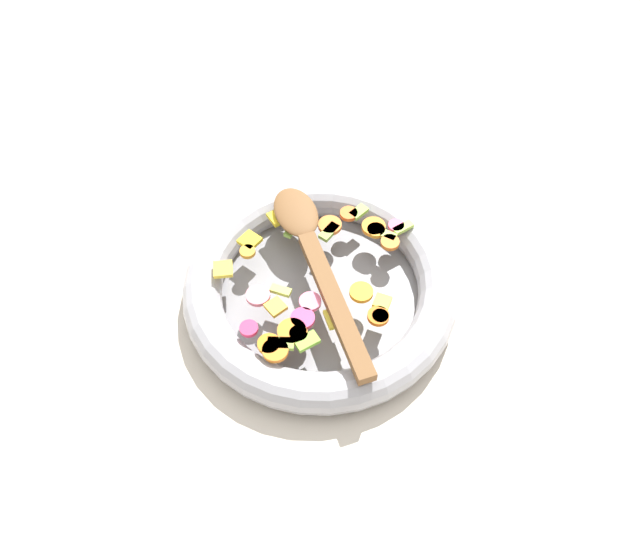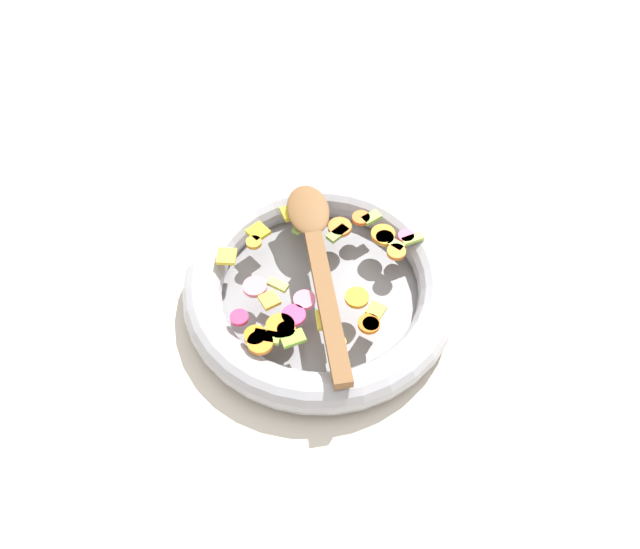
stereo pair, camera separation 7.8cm
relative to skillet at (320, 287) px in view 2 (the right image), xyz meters
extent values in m
plane|color=beige|center=(0.00, 0.00, -0.02)|extent=(4.00, 4.00, 0.00)
cylinder|color=slate|center=(0.00, 0.00, -0.02)|extent=(0.30, 0.30, 0.01)
torus|color=#9E9EA5|center=(0.00, 0.00, 0.00)|extent=(0.35, 0.35, 0.05)
cylinder|color=orange|center=(0.00, 0.06, 0.03)|extent=(0.04, 0.04, 0.01)
cylinder|color=orange|center=(0.06, 0.08, 0.03)|extent=(0.03, 0.03, 0.01)
cylinder|color=orange|center=(-0.11, -0.02, 0.03)|extent=(0.03, 0.03, 0.01)
cylinder|color=orange|center=(-0.08, -0.03, 0.03)|extent=(0.04, 0.04, 0.01)
cylinder|color=orange|center=(0.12, 0.00, 0.03)|extent=(0.04, 0.04, 0.01)
cylinder|color=orange|center=(0.02, -0.10, 0.03)|extent=(0.02, 0.02, 0.01)
cylinder|color=#DA6012|center=(0.02, 0.09, 0.03)|extent=(0.03, 0.03, 0.01)
cylinder|color=orange|center=(-0.10, 0.02, 0.03)|extent=(0.04, 0.04, 0.01)
cylinder|color=orange|center=(-0.10, 0.03, 0.03)|extent=(0.03, 0.03, 0.01)
cylinder|color=orange|center=(0.12, 0.01, 0.03)|extent=(0.04, 0.04, 0.01)
cylinder|color=orange|center=(0.09, 0.01, 0.03)|extent=(0.04, 0.04, 0.01)
cylinder|color=orange|center=(-0.09, 0.05, 0.03)|extent=(0.03, 0.03, 0.01)
cylinder|color=orange|center=(0.09, 0.02, 0.03)|extent=(0.03, 0.03, 0.01)
cube|color=#80BE38|center=(0.09, 0.04, 0.03)|extent=(0.03, 0.03, 0.01)
cube|color=#B5D759|center=(-0.10, 0.05, 0.03)|extent=(0.01, 0.02, 0.01)
cube|color=#88AC47|center=(-0.06, -0.02, 0.03)|extent=(0.03, 0.02, 0.01)
cube|color=#84B645|center=(-0.04, -0.07, 0.03)|extent=(0.03, 0.01, 0.01)
cube|color=#95D24B|center=(-0.12, -0.01, 0.03)|extent=(0.03, 0.02, 0.01)
cube|color=#85AD41|center=(0.11, 0.01, 0.03)|extent=(0.03, 0.03, 0.01)
cube|color=#B7CF54|center=(0.05, -0.03, 0.03)|extent=(0.02, 0.03, 0.01)
cube|color=#B3DA56|center=(-0.12, 0.06, 0.03)|extent=(0.03, 0.02, 0.01)
cylinder|color=#D65184|center=(0.02, 0.09, 0.03)|extent=(0.02, 0.02, 0.01)
cylinder|color=#E04E7D|center=(-0.12, 0.05, 0.03)|extent=(0.03, 0.03, 0.01)
cylinder|color=#DD7584|center=(0.07, -0.05, 0.03)|extent=(0.04, 0.04, 0.01)
cylinder|color=#D42E5A|center=(0.11, -0.03, 0.03)|extent=(0.02, 0.02, 0.01)
cylinder|color=pink|center=(0.04, 0.01, 0.03)|extent=(0.03, 0.03, 0.01)
cylinder|color=#DC386D|center=(0.07, 0.02, 0.03)|extent=(0.03, 0.03, 0.01)
cube|color=yellow|center=(0.00, 0.09, 0.03)|extent=(0.02, 0.02, 0.01)
cube|color=yellow|center=(0.06, -0.11, 0.03)|extent=(0.03, 0.03, 0.01)
cube|color=gold|center=(0.00, -0.11, 0.03)|extent=(0.03, 0.03, 0.01)
cube|color=yellow|center=(0.05, 0.05, 0.03)|extent=(0.04, 0.04, 0.01)
cube|color=yellow|center=(-0.05, -0.10, 0.03)|extent=(0.03, 0.03, 0.01)
cube|color=gold|center=(0.07, -0.02, 0.03)|extent=(0.03, 0.03, 0.01)
cube|color=brown|center=(0.04, 0.04, 0.04)|extent=(0.16, 0.18, 0.01)
ellipsoid|color=brown|center=(-0.07, -0.07, 0.04)|extent=(0.10, 0.10, 0.01)
camera|label=1|loc=(0.40, 0.23, 0.66)|focal=35.00mm
camera|label=2|loc=(0.36, 0.30, 0.66)|focal=35.00mm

